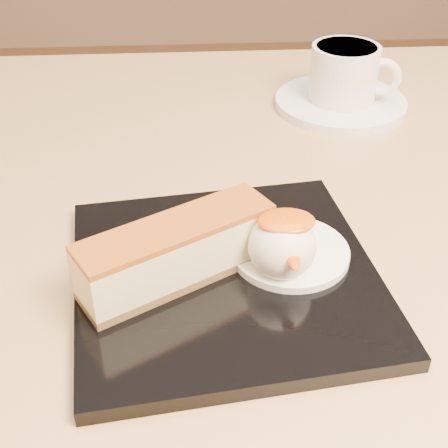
{
  "coord_description": "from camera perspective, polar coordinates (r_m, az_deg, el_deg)",
  "views": [
    {
      "loc": [
        -0.05,
        -0.45,
        1.03
      ],
      "look_at": [
        -0.03,
        -0.07,
        0.76
      ],
      "focal_mm": 50.0,
      "sensor_mm": 36.0,
      "label": 1
    }
  ],
  "objects": [
    {
      "name": "table",
      "position": [
        0.65,
        2.27,
        -10.35
      ],
      "size": [
        0.8,
        0.8,
        0.72
      ],
      "color": "black",
      "rests_on": "ground"
    },
    {
      "name": "dessert_plate",
      "position": [
        0.47,
        0.16,
        -4.84
      ],
      "size": [
        0.25,
        0.25,
        0.01
      ],
      "primitive_type": "cube",
      "rotation": [
        0.0,
        0.0,
        0.12
      ],
      "color": "black",
      "rests_on": "table"
    },
    {
      "name": "cheesecake",
      "position": [
        0.44,
        -4.32,
        -2.53
      ],
      "size": [
        0.14,
        0.11,
        0.05
      ],
      "rotation": [
        0.0,
        0.0,
        0.52
      ],
      "color": "brown",
      "rests_on": "dessert_plate"
    },
    {
      "name": "cream_smear",
      "position": [
        0.48,
        6.05,
        -2.58
      ],
      "size": [
        0.09,
        0.09,
        0.01
      ],
      "primitive_type": "cylinder",
      "color": "white",
      "rests_on": "dessert_plate"
    },
    {
      "name": "ice_cream_scoop",
      "position": [
        0.45,
        5.34,
        -2.01
      ],
      "size": [
        0.05,
        0.05,
        0.05
      ],
      "primitive_type": "sphere",
      "color": "white",
      "rests_on": "cream_smear"
    },
    {
      "name": "mango_sauce",
      "position": [
        0.44,
        5.71,
        0.26
      ],
      "size": [
        0.04,
        0.03,
        0.01
      ],
      "primitive_type": "ellipsoid",
      "color": "#D95006",
      "rests_on": "ice_cream_scoop"
    },
    {
      "name": "mint_sprig",
      "position": [
        0.49,
        2.26,
        -0.61
      ],
      "size": [
        0.03,
        0.02,
        0.0
      ],
      "color": "green",
      "rests_on": "cream_smear"
    },
    {
      "name": "saucer",
      "position": [
        0.74,
        10.59,
        10.84
      ],
      "size": [
        0.15,
        0.15,
        0.01
      ],
      "primitive_type": "cylinder",
      "color": "white",
      "rests_on": "table"
    },
    {
      "name": "coffee_cup",
      "position": [
        0.73,
        11.07,
        13.46
      ],
      "size": [
        0.1,
        0.08,
        0.06
      ],
      "rotation": [
        0.0,
        0.0,
        -0.34
      ],
      "color": "white",
      "rests_on": "saucer"
    }
  ]
}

